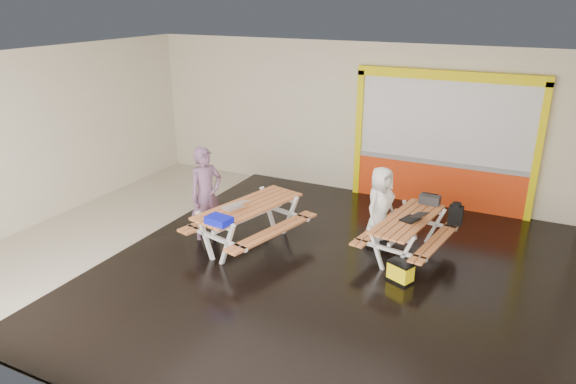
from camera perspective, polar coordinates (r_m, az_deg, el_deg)
The scene contains 14 objects.
room at distance 8.80m, azimuth -2.60°, elevation 2.73°, with size 10.02×8.02×3.52m.
deck at distance 9.00m, azimuth 4.66°, elevation -8.89°, with size 7.50×7.98×0.05m, color black.
kiosk at distance 11.80m, azimuth 16.38°, elevation 5.00°, with size 3.88×0.16×3.00m.
picnic_table_left at distance 9.66m, azimuth -4.24°, elevation -2.53°, with size 1.96×2.47×0.87m.
picnic_table_right at distance 9.55m, azimuth 12.83°, elevation -3.77°, with size 1.57×2.09×0.77m.
person_left at distance 9.99m, azimuth -8.86°, elevation -0.39°, with size 0.68×0.45×1.88m, color #674862.
person_right at distance 9.81m, azimuth 9.95°, elevation -1.52°, with size 0.73×0.48×1.50m, color white.
laptop_left at distance 9.42m, azimuth -5.81°, elevation -1.47°, with size 0.50×0.48×0.17m.
laptop_right at distance 9.38m, azimuth 13.41°, elevation -2.72°, with size 0.49×0.46×0.17m.
blue_pouch at distance 8.84m, azimuth -7.49°, elevation -3.05°, with size 0.41×0.29×0.12m, color #0B11C5.
toolbox at distance 10.19m, azimuth 15.11°, elevation -0.80°, with size 0.38×0.21×0.22m.
backpack at distance 10.06m, azimuth 17.71°, elevation -2.27°, with size 0.25×0.16×0.42m.
dark_case at distance 10.04m, azimuth 9.83°, elevation -5.22°, with size 0.41×0.31×0.15m, color black.
fluke_bag at distance 8.84m, azimuth 12.09°, elevation -8.47°, with size 0.47×0.40×0.35m.
Camera 1 is at (4.06, -7.32, 4.44)m, focal length 32.82 mm.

